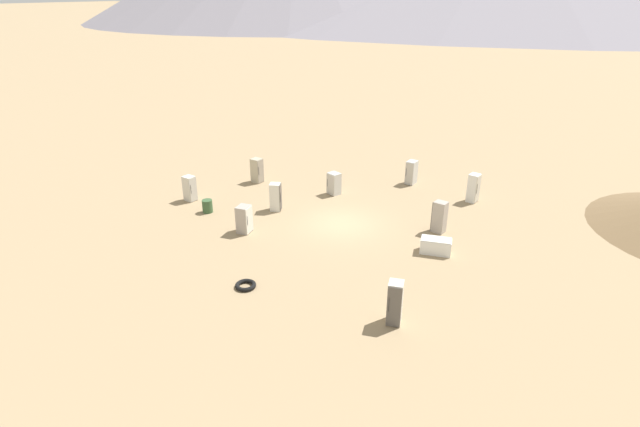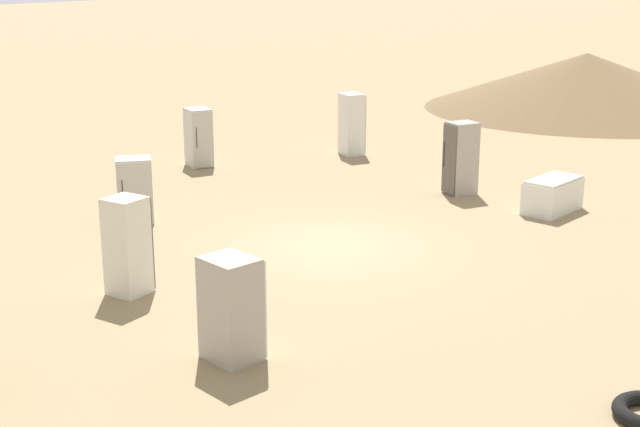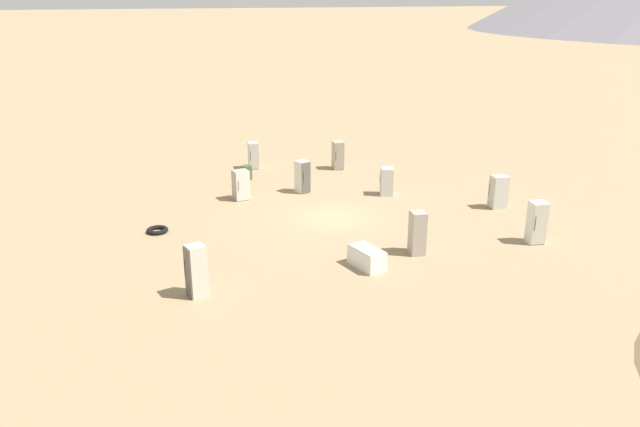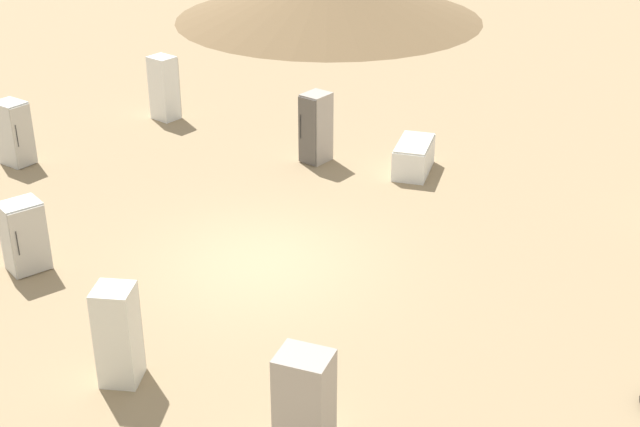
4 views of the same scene
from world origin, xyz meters
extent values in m
plane|color=#9E8460|center=(0.00, 0.00, 0.00)|extent=(1000.00, 1000.00, 0.00)
cube|color=beige|center=(7.66, 5.16, 0.91)|extent=(0.68, 0.65, 1.83)
cube|color=#56514C|center=(7.97, 5.20, 0.91)|extent=(0.12, 0.54, 1.75)
cylinder|color=#2D2D2D|center=(8.03, 5.01, 1.01)|extent=(0.02, 0.02, 0.64)
cube|color=beige|center=(0.48, -9.85, 0.79)|extent=(0.70, 0.74, 1.58)
cube|color=#BCB7AD|center=(0.55, -9.52, 0.79)|extent=(0.56, 0.16, 1.52)
cylinder|color=#2D2D2D|center=(0.76, -9.53, 0.87)|extent=(0.02, 0.02, 0.55)
cube|color=#B2A88E|center=(-4.02, -7.67, 0.82)|extent=(0.73, 0.76, 1.65)
cube|color=gray|center=(-3.95, -7.33, 0.82)|extent=(0.58, 0.15, 1.58)
cylinder|color=#2D2D2D|center=(-3.73, -7.34, 0.91)|extent=(0.02, 0.02, 0.58)
cube|color=#A89E93|center=(-1.14, 5.19, 0.87)|extent=(0.71, 0.77, 1.75)
cube|color=#56514C|center=(-1.23, 4.86, 0.87)|extent=(0.53, 0.18, 1.68)
cylinder|color=#2D2D2D|center=(-1.43, 4.88, 0.96)|extent=(0.02, 0.02, 0.61)
cube|color=white|center=(-6.24, 6.26, 0.89)|extent=(0.78, 0.71, 1.78)
cube|color=beige|center=(-6.16, 6.54, 0.89)|extent=(0.62, 0.20, 1.71)
cylinder|color=#2D2D2D|center=(-5.93, 6.51, 0.98)|extent=(0.02, 0.02, 0.62)
cube|color=silver|center=(-4.03, -2.04, 0.71)|extent=(0.88, 0.93, 1.41)
cube|color=#BCB7AD|center=(-3.75, -2.19, 0.71)|extent=(0.36, 0.65, 1.36)
cylinder|color=#2D2D2D|center=(-3.84, -2.43, 0.78)|extent=(0.02, 0.02, 0.49)
cube|color=silver|center=(-7.83, 2.04, 0.80)|extent=(0.83, 0.72, 1.59)
cube|color=#BCB7AD|center=(-7.45, 1.96, 0.80)|extent=(0.16, 0.56, 1.53)
cylinder|color=#2D2D2D|center=(-7.46, 1.75, 0.88)|extent=(0.02, 0.02, 0.56)
cube|color=white|center=(1.29, 5.51, 0.36)|extent=(0.98, 1.59, 0.73)
cube|color=silver|center=(1.29, 5.51, 0.75)|extent=(0.94, 1.52, 0.04)
cube|color=#A89E93|center=(3.00, -4.44, 0.75)|extent=(0.78, 0.66, 1.50)
cube|color=silver|center=(2.98, -4.11, 0.75)|extent=(0.72, 0.08, 1.44)
cylinder|color=#2D2D2D|center=(3.25, -4.07, 0.83)|extent=(0.02, 0.02, 0.53)
cube|color=silver|center=(-0.27, -4.27, 0.84)|extent=(0.74, 0.74, 1.67)
cube|color=#56514C|center=(-0.36, -3.97, 0.84)|extent=(0.56, 0.20, 1.61)
cylinder|color=#2D2D2D|center=(-0.17, -3.88, 0.92)|extent=(0.02, 0.02, 0.59)
torus|color=black|center=(7.76, -1.52, 0.09)|extent=(0.93, 0.93, 0.19)
cylinder|color=#385633|center=(1.58, -7.81, 0.38)|extent=(0.60, 0.60, 0.76)
camera|label=1|loc=(23.66, 8.87, 11.94)|focal=28.00mm
camera|label=2|loc=(12.62, -11.00, 5.41)|focal=50.00mm
camera|label=3|loc=(11.94, 24.36, 9.69)|focal=35.00mm
camera|label=4|loc=(7.28, -13.55, 8.60)|focal=50.00mm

